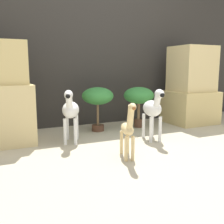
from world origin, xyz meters
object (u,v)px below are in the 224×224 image
Objects in this scene: potted_palm_front at (98,98)px; potted_palm_back at (139,97)px; zebra_left at (70,110)px; giraffe_figurine at (128,128)px; zebra_right at (153,109)px.

potted_palm_front reaches higher than potted_palm_back.
potted_palm_back is at bearing 18.64° from zebra_left.
potted_palm_front is (0.15, 1.13, 0.16)m from giraffe_figurine.
potted_palm_front is 0.61m from potted_palm_back.
zebra_right is at bearing -18.63° from zebra_left.
zebra_left is (-0.89, 0.30, 0.00)m from zebra_right.
zebra_right reaches higher than potted_palm_front.
potted_palm_back is at bearing 55.50° from giraffe_figurine.
giraffe_figurine is at bearing -97.50° from potted_palm_front.
zebra_right is 1.00× the size of zebra_left.
giraffe_figurine is at bearing -124.50° from potted_palm_back.
potted_palm_front is 1.02× the size of potted_palm_back.
zebra_right is at bearing -106.79° from potted_palm_back.
giraffe_figurine is 0.95× the size of potted_palm_back.
zebra_left is at bearing -161.36° from potted_palm_back.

